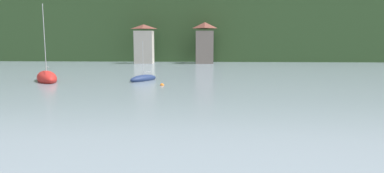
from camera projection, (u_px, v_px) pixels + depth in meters
The scene contains 6 objects.
wooded_hillside at pixel (198, 35), 126.49m from camera, with size 352.00×60.30×44.41m.
shore_building_west at pixel (144, 44), 86.79m from camera, with size 4.95×3.44×9.96m.
shore_building_westcentral at pixel (205, 43), 86.94m from camera, with size 4.68×5.54×10.52m.
sailboat_far_4 at pixel (143, 79), 49.75m from camera, with size 4.17×5.29×6.14m.
sailboat_far_5 at pixel (47, 78), 48.96m from camera, with size 6.35×7.73×11.64m.
mooring_buoy_near at pixel (162, 85), 44.54m from camera, with size 0.56×0.56×0.56m, color orange.
Camera 1 is at (1.20, 24.60, 5.94)m, focal length 31.52 mm.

